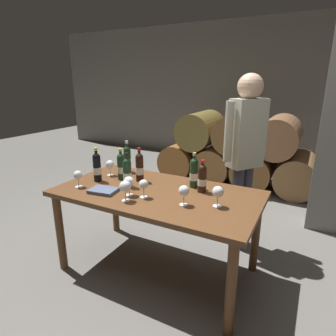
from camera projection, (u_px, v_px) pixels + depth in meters
ground_plane at (158, 268)px, 2.62m from camera, size 14.00×14.00×0.00m
cellar_back_wall at (260, 93)px, 5.75m from camera, size 10.00×0.24×2.80m
barrel_stack at (236, 152)px, 4.66m from camera, size 2.49×0.90×1.15m
dining_table at (157, 201)px, 2.42m from camera, size 1.70×0.90×0.76m
wine_bottle_0 at (140, 167)px, 2.60m from camera, size 0.07×0.07×0.32m
wine_bottle_1 at (127, 159)px, 2.86m from camera, size 0.07×0.07×0.32m
wine_bottle_2 at (194, 172)px, 2.45m from camera, size 0.07×0.07×0.31m
wine_bottle_3 at (127, 172)px, 2.47m from camera, size 0.07×0.07×0.30m
wine_bottle_4 at (202, 178)px, 2.35m from camera, size 0.07×0.07×0.28m
wine_bottle_5 at (97, 167)px, 2.60m from camera, size 0.07×0.07×0.32m
wine_bottle_6 at (121, 166)px, 2.65m from camera, size 0.07×0.07×0.30m
wine_glass_0 at (184, 191)px, 2.10m from camera, size 0.08×0.08×0.16m
wine_glass_1 at (218, 192)px, 2.07m from camera, size 0.09×0.09×0.16m
wine_glass_2 at (129, 182)px, 2.28m from camera, size 0.09×0.09×0.16m
wine_glass_3 at (78, 176)px, 2.46m from camera, size 0.07×0.07×0.15m
wine_glass_4 at (125, 187)px, 2.17m from camera, size 0.09×0.09×0.16m
wine_glass_5 at (110, 165)px, 2.76m from camera, size 0.08×0.08×0.15m
wine_glass_6 at (144, 185)px, 2.24m from camera, size 0.08×0.08×0.15m
tasting_notebook at (103, 191)px, 2.37m from camera, size 0.24×0.19×0.03m
sommelier_presenting at (245, 147)px, 2.70m from camera, size 0.33×0.42×1.72m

